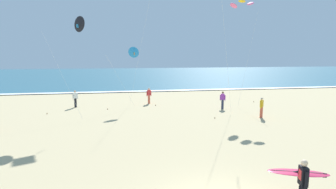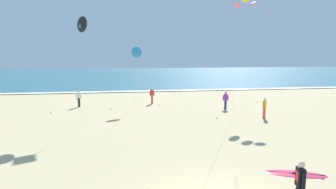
% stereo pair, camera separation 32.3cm
% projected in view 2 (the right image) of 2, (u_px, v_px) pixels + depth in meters
% --- Properties ---
extents(ocean_water, '(160.00, 60.00, 0.08)m').
position_uv_depth(ocean_water, '(140.00, 75.00, 64.93)').
color(ocean_water, '#2D6075').
rests_on(ocean_water, ground).
extents(shoreline_foam, '(160.00, 1.21, 0.01)m').
position_uv_depth(shoreline_foam, '(149.00, 91.00, 35.86)').
color(shoreline_foam, white).
rests_on(shoreline_foam, ocean_water).
extents(surfer_trailing, '(2.05, 1.13, 1.71)m').
position_uv_depth(surfer_trailing, '(298.00, 179.00, 8.44)').
color(surfer_trailing, black).
rests_on(surfer_trailing, ground).
extents(kite_arc_golden_near, '(3.94, 3.63, 9.58)m').
position_uv_depth(kite_arc_golden_near, '(245.00, 3.00, 23.57)').
color(kite_arc_golden_near, pink).
rests_on(kite_arc_golden_near, ground).
extents(kite_delta_charcoal_far, '(3.80, 3.67, 7.53)m').
position_uv_depth(kite_delta_charcoal_far, '(81.00, 25.00, 18.95)').
color(kite_delta_charcoal_far, black).
rests_on(kite_delta_charcoal_far, ground).
extents(kite_delta_cobalt_high, '(3.01, 1.05, 5.58)m').
position_uv_depth(kite_delta_cobalt_high, '(137.00, 52.00, 24.61)').
color(kite_delta_cobalt_high, '#2D99DB').
rests_on(kite_delta_cobalt_high, ground).
extents(bystander_purple_top, '(0.46, 0.30, 1.59)m').
position_uv_depth(bystander_purple_top, '(226.00, 100.00, 24.29)').
color(bystander_purple_top, '#2D334C').
rests_on(bystander_purple_top, ground).
extents(bystander_red_top, '(0.49, 0.24, 1.59)m').
position_uv_depth(bystander_red_top, '(152.00, 95.00, 27.06)').
color(bystander_red_top, '#D8593F').
rests_on(bystander_red_top, ground).
extents(bystander_white_top, '(0.45, 0.31, 1.59)m').
position_uv_depth(bystander_white_top, '(79.00, 98.00, 25.32)').
color(bystander_white_top, black).
rests_on(bystander_white_top, ground).
extents(bystander_yellow_top, '(0.39, 0.36, 1.59)m').
position_uv_depth(bystander_yellow_top, '(264.00, 108.00, 20.84)').
color(bystander_yellow_top, '#D8593F').
rests_on(bystander_yellow_top, ground).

